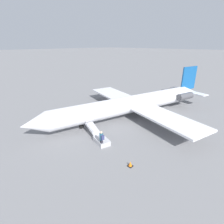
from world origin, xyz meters
The scene contains 5 objects.
ground_plane centered at (0.00, 0.00, 0.00)m, with size 600.00×600.00×0.00m, color slate.
airplane_main centered at (-0.80, 0.21, 1.79)m, with size 26.53×20.51×5.97m.
boarding_stairs centered at (7.16, 1.89, 0.36)m, with size 2.01×4.14×1.55m.
passenger centered at (7.79, 2.87, 1.00)m, with size 0.41×0.56×1.74m.
traffic_cone_near_stairs centered at (8.03, 6.55, 0.20)m, with size 0.41×0.41×0.45m.
Camera 1 is at (17.44, 13.58, 9.36)m, focal length 28.00 mm.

